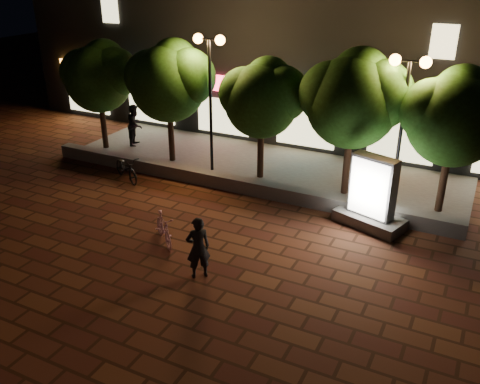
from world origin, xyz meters
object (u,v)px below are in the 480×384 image
Objects in this scene: scooter_pink at (164,229)px; ad_kiosk at (372,198)px; tree_mid at (264,96)px; pedestrian at (135,125)px; tree_far_right at (457,114)px; street_lamp_right at (406,93)px; tree_left at (170,79)px; tree_far_left at (100,74)px; rider at (198,248)px; tree_right at (355,96)px; street_lamp_left at (210,69)px; scooter_parked at (126,168)px.

ad_kiosk is at bearing -12.98° from scooter_pink.
tree_mid reaches higher than pedestrian.
scooter_pink is (-7.08, -5.77, -2.91)m from tree_far_right.
ad_kiosk is at bearing -123.61° from pedestrian.
street_lamp_right reaches higher than pedestrian.
tree_far_right reaches higher than scooter_pink.
tree_left is at bearing 167.14° from ad_kiosk.
tree_far_left reaches higher than rider.
ad_kiosk reaches higher than rider.
tree_right is at bearing 0.00° from tree_far_left.
tree_far_right is 2.61× the size of pedestrian.
tree_mid is at bearing -116.89° from pedestrian.
tree_mid reaches higher than rider.
street_lamp_left reaches higher than tree_left.
tree_mid is 2.58× the size of rider.
rider is (1.26, -6.85, -2.34)m from tree_mid.
pedestrian is at bearing 175.03° from tree_right.
tree_left is 0.97× the size of tree_right.
pedestrian reaches higher than scooter_pink.
tree_far_right is at bearing 45.96° from ad_kiosk.
tree_left is at bearing 180.00° from tree_mid.
scooter_parked is at bearing 90.72° from scooter_pink.
street_lamp_left is at bearing -7.70° from tree_left.
tree_right is at bearing 123.48° from ad_kiosk.
street_lamp_left reaches higher than street_lamp_right.
tree_far_right is 2.57× the size of scooter_parked.
scooter_parked is (-2.47, -2.20, -3.54)m from street_lamp_left.
tree_left is 1.09× the size of tree_mid.
tree_left is at bearing 16.49° from scooter_parked.
rider is at bearing -98.58° from scooter_parked.
street_lamp_right is (1.64, -0.26, 0.33)m from tree_right.
ad_kiosk is at bearing -12.86° from tree_left.
tree_left is 9.17m from ad_kiosk.
tree_mid is 0.95× the size of tree_far_right.
tree_left is 4.00m from tree_mid.
street_lamp_right is at bearing 78.52° from ad_kiosk.
tree_left reaches higher than scooter_pink.
scooter_pink is at bearing -39.82° from tree_far_left.
tree_right is 3.29× the size of scooter_pink.
tree_right is 0.98× the size of street_lamp_left.
tree_mid is at bearing 156.91° from ad_kiosk.
street_lamp_left is at bearing -172.69° from tree_mid.
tree_right reaches higher than tree_mid.
tree_far_left is at bearing 178.79° from street_lamp_right.
tree_far_right reaches higher than pedestrian.
rider reaches higher than scooter_pink.
rider reaches higher than scooter_parked.
scooter_parked reaches higher than scooter_pink.
street_lamp_left is at bearing 165.67° from ad_kiosk.
tree_left is 7.30m from tree_right.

